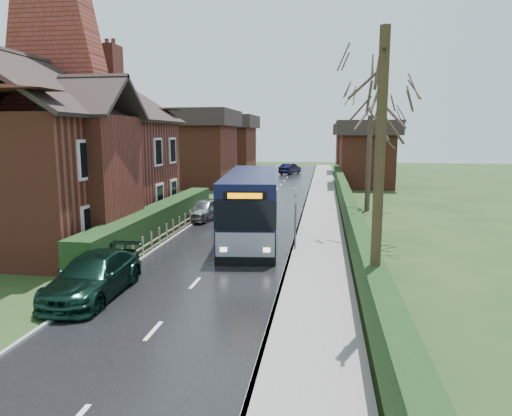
% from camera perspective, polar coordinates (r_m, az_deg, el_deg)
% --- Properties ---
extents(ground, '(140.00, 140.00, 0.00)m').
position_cam_1_polar(ground, '(18.26, -5.88, -7.39)').
color(ground, '#32481F').
rests_on(ground, ground).
extents(road, '(6.00, 100.00, 0.02)m').
position_cam_1_polar(road, '(27.79, -0.77, -1.56)').
color(road, black).
rests_on(road, ground).
extents(pavement, '(2.50, 100.00, 0.14)m').
position_cam_1_polar(pavement, '(27.43, 8.03, -1.67)').
color(pavement, slate).
rests_on(pavement, ground).
extents(kerb_right, '(0.12, 100.00, 0.14)m').
position_cam_1_polar(kerb_right, '(27.46, 5.52, -1.60)').
color(kerb_right, gray).
rests_on(kerb_right, ground).
extents(kerb_left, '(0.12, 100.00, 0.10)m').
position_cam_1_polar(kerb_left, '(28.43, -6.85, -1.30)').
color(kerb_left, gray).
rests_on(kerb_left, ground).
extents(front_hedge, '(1.20, 16.00, 1.60)m').
position_cam_1_polar(front_hedge, '(23.87, -12.03, -1.62)').
color(front_hedge, black).
rests_on(front_hedge, ground).
extents(picket_fence, '(0.10, 16.00, 0.90)m').
position_cam_1_polar(picket_fence, '(23.69, -10.30, -2.51)').
color(picket_fence, gray).
rests_on(picket_fence, ground).
extents(right_wall_hedge, '(0.60, 50.00, 1.80)m').
position_cam_1_polar(right_wall_hedge, '(27.30, 11.32, 0.22)').
color(right_wall_hedge, maroon).
rests_on(right_wall_hedge, ground).
extents(brick_house, '(9.30, 14.60, 10.30)m').
position_cam_1_polar(brick_house, '(25.40, -22.82, 6.63)').
color(brick_house, maroon).
rests_on(brick_house, ground).
extents(bus, '(3.62, 11.01, 3.28)m').
position_cam_1_polar(bus, '(23.17, -0.55, 0.33)').
color(bus, black).
rests_on(bus, ground).
extents(car_silver, '(2.28, 4.10, 1.32)m').
position_cam_1_polar(car_silver, '(28.16, -6.44, -0.13)').
color(car_silver, '#A5A5A9').
rests_on(car_silver, ground).
extents(car_green, '(2.00, 4.69, 1.35)m').
position_cam_1_polar(car_green, '(15.81, -19.66, -7.99)').
color(car_green, black).
rests_on(car_green, ground).
extents(car_distant, '(2.79, 4.52, 1.41)m').
position_cam_1_polar(car_distant, '(60.34, 4.29, 4.91)').
color(car_distant, black).
rests_on(car_distant, ground).
extents(bus_stop_sign, '(0.11, 0.45, 2.95)m').
position_cam_1_polar(bus_stop_sign, '(20.24, 4.97, -0.09)').
color(bus_stop_sign, slate).
rests_on(bus_stop_sign, ground).
extents(telegraph_pole, '(0.27, 1.01, 7.82)m').
position_cam_1_polar(telegraph_pole, '(12.09, 15.08, 2.98)').
color(telegraph_pole, '#2F2415').
rests_on(telegraph_pole, ground).
extents(tree_right_near, '(4.83, 4.83, 10.42)m').
position_cam_1_polar(tree_right_near, '(23.24, 15.51, 15.27)').
color(tree_right_near, '#3C2D23').
rests_on(tree_right_near, ground).
extents(tree_right_far, '(4.76, 4.76, 9.20)m').
position_cam_1_polar(tree_right_far, '(31.91, 14.16, 11.94)').
color(tree_right_far, '#372920').
rests_on(tree_right_far, ground).
extents(tree_house_side, '(4.81, 4.81, 10.92)m').
position_cam_1_polar(tree_house_side, '(30.97, -21.13, 14.09)').
color(tree_house_side, '#362A20').
rests_on(tree_house_side, ground).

